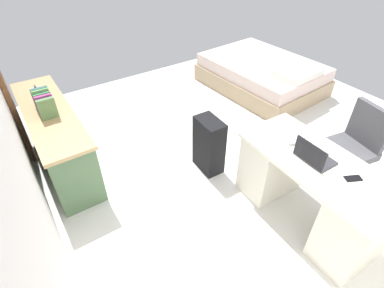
{
  "coord_description": "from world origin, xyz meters",
  "views": [
    {
      "loc": [
        -2.11,
        2.16,
        2.46
      ],
      "look_at": [
        -0.15,
        0.85,
        0.6
      ],
      "focal_mm": 28.05,
      "sensor_mm": 36.0,
      "label": 1
    }
  ],
  "objects_px": {
    "bed": "(262,75)",
    "computer_mouse": "(293,142)",
    "laptop": "(313,156)",
    "figurine_small": "(36,88)",
    "suitcase_black": "(209,145)",
    "cell_phone_near_laptop": "(353,178)",
    "credenza": "(57,138)",
    "office_chair": "(350,152)",
    "desk": "(310,190)"
  },
  "relations": [
    {
      "from": "bed",
      "to": "computer_mouse",
      "type": "distance_m",
      "value": 2.58
    },
    {
      "from": "laptop",
      "to": "figurine_small",
      "type": "height_order",
      "value": "laptop"
    },
    {
      "from": "suitcase_black",
      "to": "cell_phone_near_laptop",
      "type": "relative_size",
      "value": 4.92
    },
    {
      "from": "credenza",
      "to": "office_chair",
      "type": "bearing_deg",
      "value": -129.21
    },
    {
      "from": "credenza",
      "to": "laptop",
      "type": "bearing_deg",
      "value": -141.09
    },
    {
      "from": "office_chair",
      "to": "credenza",
      "type": "xyz_separation_m",
      "value": [
        2.06,
        2.53,
        -0.05
      ]
    },
    {
      "from": "desk",
      "to": "office_chair",
      "type": "distance_m",
      "value": 0.78
    },
    {
      "from": "suitcase_black",
      "to": "figurine_small",
      "type": "distance_m",
      "value": 2.14
    },
    {
      "from": "suitcase_black",
      "to": "figurine_small",
      "type": "relative_size",
      "value": 6.08
    },
    {
      "from": "laptop",
      "to": "figurine_small",
      "type": "xyz_separation_m",
      "value": [
        2.61,
        1.72,
        0.0
      ]
    },
    {
      "from": "office_chair",
      "to": "laptop",
      "type": "xyz_separation_m",
      "value": [
        -0.06,
        0.81,
        0.37
      ]
    },
    {
      "from": "credenza",
      "to": "cell_phone_near_laptop",
      "type": "bearing_deg",
      "value": -143.62
    },
    {
      "from": "desk",
      "to": "laptop",
      "type": "distance_m",
      "value": 0.41
    },
    {
      "from": "laptop",
      "to": "computer_mouse",
      "type": "relative_size",
      "value": 3.16
    },
    {
      "from": "credenza",
      "to": "bed",
      "type": "bearing_deg",
      "value": -88.52
    },
    {
      "from": "laptop",
      "to": "cell_phone_near_laptop",
      "type": "distance_m",
      "value": 0.35
    },
    {
      "from": "office_chair",
      "to": "credenza",
      "type": "relative_size",
      "value": 0.52
    },
    {
      "from": "suitcase_black",
      "to": "computer_mouse",
      "type": "relative_size",
      "value": 6.69
    },
    {
      "from": "office_chair",
      "to": "cell_phone_near_laptop",
      "type": "xyz_separation_m",
      "value": [
        -0.39,
        0.72,
        0.33
      ]
    },
    {
      "from": "desk",
      "to": "credenza",
      "type": "bearing_deg",
      "value": 38.95
    },
    {
      "from": "office_chair",
      "to": "laptop",
      "type": "relative_size",
      "value": 2.97
    },
    {
      "from": "credenza",
      "to": "desk",
      "type": "bearing_deg",
      "value": -141.05
    },
    {
      "from": "suitcase_black",
      "to": "cell_phone_near_laptop",
      "type": "xyz_separation_m",
      "value": [
        -1.41,
        -0.4,
        0.41
      ]
    },
    {
      "from": "cell_phone_near_laptop",
      "to": "figurine_small",
      "type": "xyz_separation_m",
      "value": [
        2.95,
        1.81,
        0.05
      ]
    },
    {
      "from": "suitcase_black",
      "to": "figurine_small",
      "type": "height_order",
      "value": "figurine_small"
    },
    {
      "from": "suitcase_black",
      "to": "desk",
      "type": "bearing_deg",
      "value": -160.97
    },
    {
      "from": "office_chair",
      "to": "suitcase_black",
      "type": "xyz_separation_m",
      "value": [
        1.01,
        1.11,
        -0.09
      ]
    },
    {
      "from": "laptop",
      "to": "office_chair",
      "type": "bearing_deg",
      "value": -85.63
    },
    {
      "from": "bed",
      "to": "cell_phone_near_laptop",
      "type": "distance_m",
      "value": 3.03
    },
    {
      "from": "suitcase_black",
      "to": "laptop",
      "type": "relative_size",
      "value": 2.11
    },
    {
      "from": "desk",
      "to": "suitcase_black",
      "type": "relative_size",
      "value": 2.18
    },
    {
      "from": "credenza",
      "to": "computer_mouse",
      "type": "distance_m",
      "value": 2.6
    },
    {
      "from": "bed",
      "to": "suitcase_black",
      "type": "distance_m",
      "value": 2.26
    },
    {
      "from": "office_chair",
      "to": "laptop",
      "type": "distance_m",
      "value": 0.9
    },
    {
      "from": "suitcase_black",
      "to": "figurine_small",
      "type": "xyz_separation_m",
      "value": [
        1.54,
        1.42,
        0.46
      ]
    },
    {
      "from": "desk",
      "to": "office_chair",
      "type": "relative_size",
      "value": 1.55
    },
    {
      "from": "desk",
      "to": "figurine_small",
      "type": "relative_size",
      "value": 13.26
    },
    {
      "from": "desk",
      "to": "computer_mouse",
      "type": "distance_m",
      "value": 0.48
    },
    {
      "from": "suitcase_black",
      "to": "credenza",
      "type": "bearing_deg",
      "value": 55.36
    },
    {
      "from": "desk",
      "to": "cell_phone_near_laptop",
      "type": "distance_m",
      "value": 0.46
    },
    {
      "from": "laptop",
      "to": "cell_phone_near_laptop",
      "type": "xyz_separation_m",
      "value": [
        -0.33,
        -0.09,
        -0.04
      ]
    },
    {
      "from": "desk",
      "to": "credenza",
      "type": "distance_m",
      "value": 2.8
    },
    {
      "from": "credenza",
      "to": "laptop",
      "type": "relative_size",
      "value": 5.69
    },
    {
      "from": "figurine_small",
      "to": "credenza",
      "type": "bearing_deg",
      "value": -179.82
    },
    {
      "from": "bed",
      "to": "figurine_small",
      "type": "relative_size",
      "value": 18.06
    },
    {
      "from": "office_chair",
      "to": "computer_mouse",
      "type": "height_order",
      "value": "office_chair"
    },
    {
      "from": "figurine_small",
      "to": "computer_mouse",
      "type": "bearing_deg",
      "value": -143.12
    },
    {
      "from": "desk",
      "to": "figurine_small",
      "type": "xyz_separation_m",
      "value": [
        2.66,
        1.76,
        0.41
      ]
    },
    {
      "from": "office_chair",
      "to": "figurine_small",
      "type": "relative_size",
      "value": 8.55
    },
    {
      "from": "office_chair",
      "to": "figurine_small",
      "type": "height_order",
      "value": "office_chair"
    }
  ]
}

